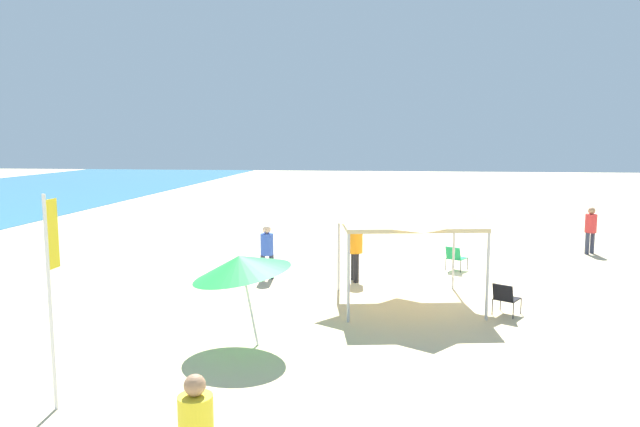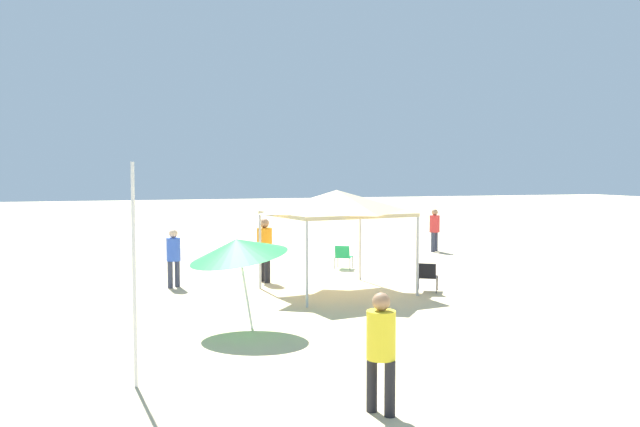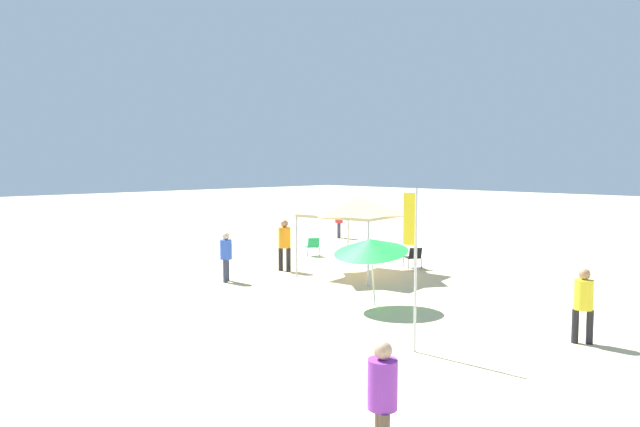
{
  "view_description": "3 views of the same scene",
  "coord_description": "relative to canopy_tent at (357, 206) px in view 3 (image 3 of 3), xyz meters",
  "views": [
    {
      "loc": [
        -17.36,
        2.53,
        4.29
      ],
      "look_at": [
        -1.99,
        4.36,
        2.29
      ],
      "focal_mm": 32.64,
      "sensor_mm": 36.0,
      "label": 1
    },
    {
      "loc": [
        -19.68,
        8.3,
        3.31
      ],
      "look_at": [
        -2.68,
        2.62,
        2.19
      ],
      "focal_mm": 37.93,
      "sensor_mm": 36.0,
      "label": 2
    },
    {
      "loc": [
        -16.29,
        17.68,
        3.96
      ],
      "look_at": [
        -2.79,
        4.29,
        2.34
      ],
      "focal_mm": 32.93,
      "sensor_mm": 36.0,
      "label": 3
    }
  ],
  "objects": [
    {
      "name": "ground",
      "position": [
        2.42,
        -2.05,
        -2.49
      ],
      "size": [
        120.0,
        120.0,
        0.1
      ],
      "primitive_type": "cube",
      "color": "beige"
    },
    {
      "name": "canopy_tent",
      "position": [
        0.0,
        0.0,
        0.0
      ],
      "size": [
        3.5,
        3.81,
        2.8
      ],
      "rotation": [
        0.0,
        0.0,
        0.16
      ],
      "color": "#B7B7BC",
      "rests_on": "ground"
    },
    {
      "name": "beach_umbrella",
      "position": [
        -3.57,
        3.47,
        -0.72
      ],
      "size": [
        2.08,
        2.08,
        2.15
      ],
      "color": "silver",
      "rests_on": "ground"
    },
    {
      "name": "folding_chair_left_of_tent",
      "position": [
        -0.76,
        -2.37,
        -1.97
      ],
      "size": [
        0.8,
        0.77,
        0.82
      ],
      "rotation": [
        0.0,
        0.0,
        1.02
      ],
      "color": "black",
      "rests_on": "ground"
    },
    {
      "name": "folding_chair_right_of_tent",
      "position": [
        4.05,
        -1.7,
        -1.97
      ],
      "size": [
        0.8,
        0.77,
        0.82
      ],
      "rotation": [
        0.0,
        0.0,
        1.02
      ],
      "color": "black",
      "rests_on": "ground"
    },
    {
      "name": "banner_flag",
      "position": [
        -6.64,
        5.7,
        -0.36
      ],
      "size": [
        0.36,
        0.06,
        3.46
      ],
      "color": "silver",
      "rests_on": "ground"
    },
    {
      "name": "person_near_umbrella",
      "position": [
        7.54,
        -7.03,
        -1.41
      ],
      "size": [
        0.42,
        0.42,
        1.76
      ],
      "rotation": [
        0.0,
        0.0,
        5.38
      ],
      "color": "#33384C",
      "rests_on": "ground"
    },
    {
      "name": "person_by_tent",
      "position": [
        -9.16,
        9.81,
        -1.47
      ],
      "size": [
        0.4,
        0.4,
        1.66
      ],
      "rotation": [
        0.0,
        0.0,
        2.44
      ],
      "color": "brown",
      "rests_on": "ground"
    },
    {
      "name": "person_beachcomber",
      "position": [
        2.19,
        4.15,
        -1.46
      ],
      "size": [
        0.4,
        0.4,
        1.67
      ],
      "rotation": [
        0.0,
        0.0,
        2.31
      ],
      "color": "#33384C",
      "rests_on": "ground"
    },
    {
      "name": "person_kite_handler",
      "position": [
        -8.96,
        2.6,
        -1.46
      ],
      "size": [
        0.4,
        0.4,
        1.68
      ],
      "rotation": [
        0.0,
        0.0,
        3.69
      ],
      "color": "black",
      "rests_on": "ground"
    },
    {
      "name": "person_watching_sky",
      "position": [
        2.27,
        1.47,
        -1.32
      ],
      "size": [
        0.5,
        0.45,
        1.91
      ],
      "rotation": [
        0.0,
        0.0,
        3.42
      ],
      "color": "black",
      "rests_on": "ground"
    }
  ]
}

